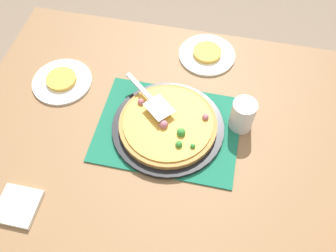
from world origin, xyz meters
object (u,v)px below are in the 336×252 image
object	(u,v)px
served_slice_right	(207,52)
plate_near_left	(62,82)
served_slice_left	(61,79)
pizza_server	(150,99)
pizza_pan	(168,127)
plate_far_right	(207,55)
pizza	(168,124)
napkin_stack	(18,206)
cup_near	(242,115)

from	to	relation	value
served_slice_right	plate_near_left	bearing A→B (deg)	26.00
served_slice_left	pizza_server	world-z (taller)	pizza_server
pizza_pan	served_slice_right	size ratio (longest dim) A/B	3.45
plate_far_right	pizza_server	distance (m)	0.35
pizza	pizza_server	bearing A→B (deg)	-40.66
napkin_stack	served_slice_left	bearing A→B (deg)	-84.43
pizza_pan	plate_far_right	bearing A→B (deg)	-101.98
plate_near_left	pizza_server	world-z (taller)	pizza_server
served_slice_right	plate_far_right	bearing A→B (deg)	0.00
plate_far_right	served_slice_left	xyz separation A→B (m)	(0.51, 0.25, 0.01)
served_slice_left	plate_near_left	bearing A→B (deg)	0.00
served_slice_right	cup_near	distance (m)	0.34
served_slice_right	cup_near	xyz separation A→B (m)	(-0.16, 0.30, 0.04)
pizza	served_slice_right	distance (m)	0.38
served_slice_right	pizza_server	size ratio (longest dim) A/B	0.54
pizza_pan	napkin_stack	world-z (taller)	pizza_pan
pizza_pan	pizza_server	world-z (taller)	pizza_server
plate_near_left	napkin_stack	world-z (taller)	napkin_stack
pizza_pan	served_slice_left	distance (m)	0.45
pizza_pan	cup_near	distance (m)	0.25
cup_near	pizza_server	distance (m)	0.31
served_slice_right	pizza_server	bearing A→B (deg)	63.41
pizza	plate_far_right	xyz separation A→B (m)	(-0.08, -0.37, -0.03)
pizza_pan	served_slice_left	xyz separation A→B (m)	(0.43, -0.12, 0.01)
plate_near_left	napkin_stack	size ratio (longest dim) A/B	1.83
plate_near_left	served_slice_right	world-z (taller)	served_slice_right
plate_far_right	served_slice_left	distance (m)	0.56
plate_far_right	napkin_stack	bearing A→B (deg)	57.90
pizza_pan	plate_far_right	world-z (taller)	pizza_pan
pizza_server	napkin_stack	xyz separation A→B (m)	(0.31, 0.43, -0.06)
plate_far_right	served_slice_right	size ratio (longest dim) A/B	2.00
plate_near_left	pizza_server	bearing A→B (deg)	170.91
served_slice_left	napkin_stack	size ratio (longest dim) A/B	0.92
pizza_server	cup_near	bearing A→B (deg)	-179.36
pizza	served_slice_right	bearing A→B (deg)	-101.90
plate_near_left	served_slice_left	world-z (taller)	served_slice_left
plate_near_left	cup_near	size ratio (longest dim) A/B	1.83
plate_near_left	served_slice_left	size ratio (longest dim) A/B	2.00
plate_near_left	cup_near	xyz separation A→B (m)	(-0.67, 0.05, 0.06)
plate_far_right	cup_near	world-z (taller)	cup_near
pizza	served_slice_right	size ratio (longest dim) A/B	3.00
plate_near_left	cup_near	bearing A→B (deg)	175.43
pizza_pan	plate_near_left	size ratio (longest dim) A/B	1.73
cup_near	served_slice_left	bearing A→B (deg)	-4.57
cup_near	napkin_stack	size ratio (longest dim) A/B	1.00
pizza_pan	pizza	xyz separation A→B (m)	(-0.00, 0.00, 0.02)
plate_near_left	pizza_server	size ratio (longest dim) A/B	1.09
served_slice_left	served_slice_right	bearing A→B (deg)	-154.00
pizza_pan	served_slice_right	xyz separation A→B (m)	(-0.08, -0.37, 0.01)
plate_near_left	pizza	bearing A→B (deg)	164.28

